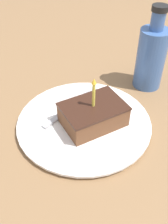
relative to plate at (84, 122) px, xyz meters
name	(u,v)px	position (x,y,z in m)	size (l,w,h in m)	color
ground_plane	(85,129)	(-0.01, 0.01, -0.03)	(2.40, 2.40, 0.04)	olive
plate	(84,122)	(0.00, 0.00, 0.00)	(0.28, 0.28, 0.01)	white
cake_slice	(93,114)	(0.02, 0.01, 0.03)	(0.09, 0.12, 0.11)	brown
fork	(76,104)	(-0.05, 0.01, 0.01)	(0.08, 0.17, 0.00)	#B2B2B7
bottle	(151,56)	(-0.05, 0.21, 0.07)	(0.07, 0.07, 0.20)	#3F66A5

